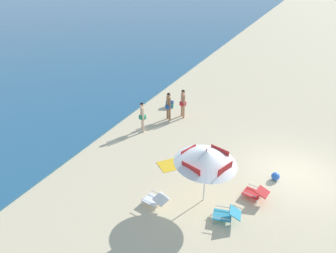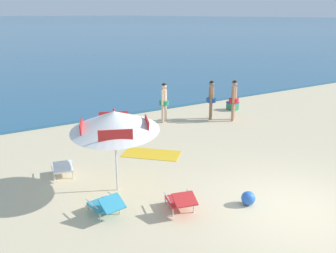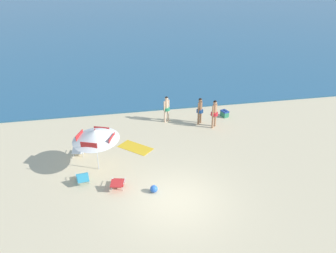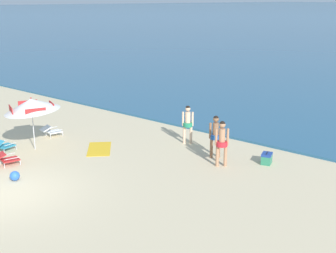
{
  "view_description": "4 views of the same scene",
  "coord_description": "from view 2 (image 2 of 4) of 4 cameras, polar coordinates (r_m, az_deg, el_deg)",
  "views": [
    {
      "loc": [
        -11.26,
        1.04,
        6.98
      ],
      "look_at": [
        0.42,
        5.9,
        0.9
      ],
      "focal_mm": 30.94,
      "sensor_mm": 36.0,
      "label": 1
    },
    {
      "loc": [
        -6.42,
        -4.74,
        4.3
      ],
      "look_at": [
        -0.34,
        4.99,
        0.74
      ],
      "focal_mm": 38.88,
      "sensor_mm": 36.0,
      "label": 2
    },
    {
      "loc": [
        -2.62,
        -11.6,
        9.3
      ],
      "look_at": [
        0.7,
        4.98,
        0.97
      ],
      "focal_mm": 37.84,
      "sensor_mm": 36.0,
      "label": 3
    },
    {
      "loc": [
        12.18,
        -6.61,
        5.86
      ],
      "look_at": [
        1.21,
        6.31,
        1.04
      ],
      "focal_mm": 48.15,
      "sensor_mm": 36.0,
      "label": 4
    }
  ],
  "objects": [
    {
      "name": "ground_plane",
      "position": [
        9.06,
        19.3,
        -12.14
      ],
      "size": [
        800.0,
        800.0,
        0.0
      ],
      "primitive_type": "plane",
      "color": "beige"
    },
    {
      "name": "beach_umbrella_striped_main",
      "position": [
        8.83,
        -8.41,
        0.87
      ],
      "size": [
        3.06,
        3.07,
        2.19
      ],
      "color": "silver",
      "rests_on": "ground"
    },
    {
      "name": "lounge_chair_under_umbrella",
      "position": [
        8.34,
        -9.65,
        -11.92
      ],
      "size": [
        0.65,
        0.95,
        0.52
      ],
      "color": "teal",
      "rests_on": "ground"
    },
    {
      "name": "lounge_chair_beside_umbrella",
      "position": [
        10.39,
        -16.18,
        -6.26
      ],
      "size": [
        0.71,
        0.97,
        0.51
      ],
      "color": "white",
      "rests_on": "ground"
    },
    {
      "name": "lounge_chair_facing_sea",
      "position": [
        8.38,
        2.06,
        -11.45
      ],
      "size": [
        0.73,
        0.97,
        0.5
      ],
      "color": "red",
      "rests_on": "ground"
    },
    {
      "name": "person_standing_near_shore",
      "position": [
        15.38,
        10.29,
        4.51
      ],
      "size": [
        0.41,
        0.41,
        1.7
      ],
      "color": "tan",
      "rests_on": "ground"
    },
    {
      "name": "person_standing_beside",
      "position": [
        15.4,
        6.8,
        4.59
      ],
      "size": [
        0.4,
        0.4,
        1.65
      ],
      "color": "#8C6042",
      "rests_on": "ground"
    },
    {
      "name": "person_wading_in",
      "position": [
        14.91,
        -0.62,
        4.23
      ],
      "size": [
        0.4,
        0.4,
        1.62
      ],
      "color": "beige",
      "rests_on": "ground"
    },
    {
      "name": "cooler_box",
      "position": [
        17.24,
        10.08,
        3.23
      ],
      "size": [
        0.49,
        0.58,
        0.43
      ],
      "color": "#2D7F5B",
      "rests_on": "ground"
    },
    {
      "name": "beach_ball",
      "position": [
        8.89,
        12.47,
        -10.91
      ],
      "size": [
        0.33,
        0.33,
        0.33
      ],
      "primitive_type": "sphere",
      "color": "blue",
      "rests_on": "ground"
    },
    {
      "name": "beach_towel",
      "position": [
        11.69,
        -2.59,
        -4.32
      ],
      "size": [
        1.91,
        1.9,
        0.01
      ],
      "primitive_type": "cube",
      "rotation": [
        0.0,
        0.0,
        3.94
      ],
      "color": "gold",
      "rests_on": "ground"
    }
  ]
}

